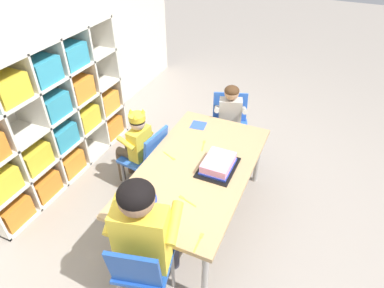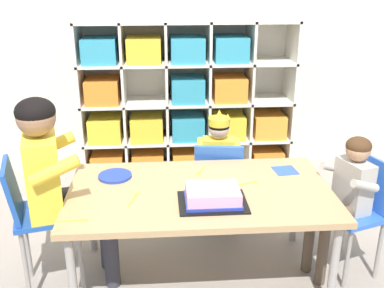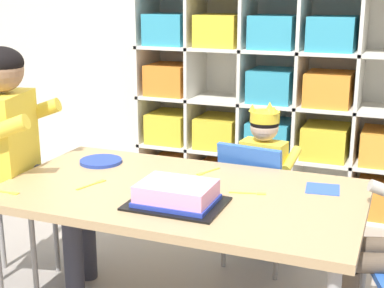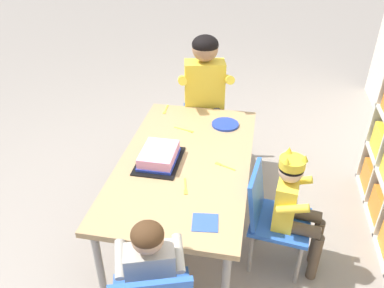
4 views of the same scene
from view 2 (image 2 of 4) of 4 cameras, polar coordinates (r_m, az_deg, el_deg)
The scene contains 16 objects.
ground at distance 2.72m, azimuth 0.93°, elevation -16.29°, with size 16.00×16.00×0.00m, color gray.
storage_cubby_shelf at distance 3.73m, azimuth -1.39°, elevation 4.74°, with size 1.70×0.37×1.29m.
activity_table at distance 2.44m, azimuth 1.00°, elevation -6.66°, with size 1.40×0.78×0.56m.
classroom_chair_blue at distance 3.00m, azimuth 3.31°, elevation -4.37°, with size 0.37×0.39×0.64m.
child_with_crown at distance 3.06m, azimuth 3.34°, elevation -1.28°, with size 0.31×0.32×0.80m.
classroom_chair_adult_side at distance 2.52m, azimuth -18.91°, elevation -8.15°, with size 0.42×0.38×0.76m.
adult_helper_seated at distance 2.42m, azimuth -16.67°, elevation -3.57°, with size 0.47×0.45×1.08m.
classroom_chair_guest_side at distance 2.74m, azimuth 20.07°, elevation -7.11°, with size 0.40×0.43×0.68m.
guest_at_table_side at distance 2.63m, azimuth 18.73°, elevation -5.41°, with size 0.34×0.33×0.82m.
birthday_cake_on_tray at distance 2.28m, azimuth 2.62°, elevation -6.63°, with size 0.34×0.25×0.08m.
paper_plate_stack at distance 2.59m, azimuth -9.64°, elevation -3.97°, with size 0.19×0.19×0.01m, color #233DA3.
paper_napkin_square at distance 2.69m, azimuth 11.63°, elevation -3.28°, with size 0.13×0.13×0.00m, color #3356B7.
fork_at_table_front_edge at distance 2.21m, azimuth -14.53°, elevation -9.29°, with size 0.14×0.02×0.00m.
fork_by_napkin at distance 2.64m, azimuth 1.10°, elevation -3.36°, with size 0.07×0.13×0.00m.
fork_near_child_seat at distance 2.50m, azimuth 7.00°, elevation -4.91°, with size 0.14×0.05×0.00m.
fork_scattered_mid_table at distance 2.35m, azimuth -7.30°, elevation -6.76°, with size 0.06×0.14×0.00m.
Camera 2 is at (-0.20, -2.15, 1.65)m, focal length 42.46 mm.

